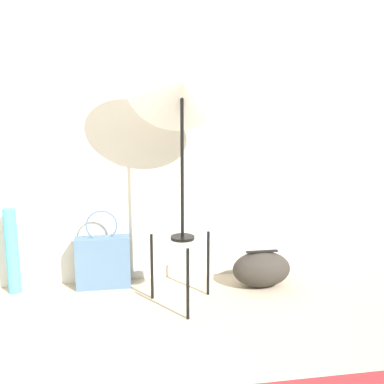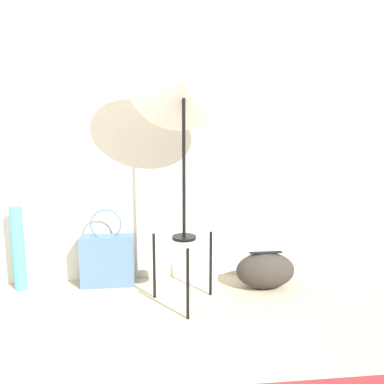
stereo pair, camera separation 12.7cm
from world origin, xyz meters
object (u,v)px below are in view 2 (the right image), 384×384
Objects in this scene: tote_bag at (107,260)px; paper_roll at (18,248)px; duffel_bag at (265,270)px; photo_umbrella at (184,81)px.

paper_roll reaches higher than tote_bag.
photo_umbrella is at bearing -162.44° from duffel_bag.
photo_umbrella is 1.67m from paper_roll.
paper_roll is at bearing 162.06° from photo_umbrella.
tote_bag is 1.16m from duffel_bag.
paper_roll is (-0.62, 0.01, 0.11)m from tote_bag.
photo_umbrella is 4.30× the size of duffel_bag.
paper_roll is at bearing 174.17° from duffel_bag.
photo_umbrella is at bearing -17.94° from paper_roll.
photo_umbrella is 1.41m from tote_bag.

